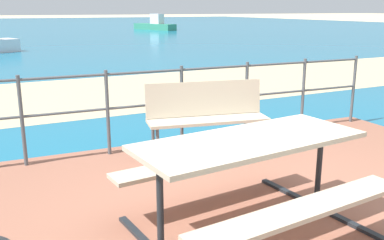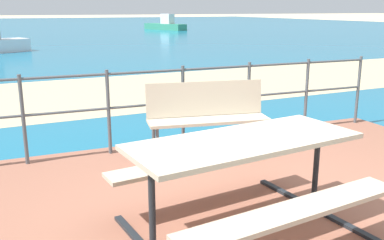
# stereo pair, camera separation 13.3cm
# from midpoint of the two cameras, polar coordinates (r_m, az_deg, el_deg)

# --- Properties ---
(ground_plane) EXTENTS (240.00, 240.00, 0.00)m
(ground_plane) POSITION_cam_midpoint_polar(r_m,az_deg,el_deg) (3.95, 11.41, -13.49)
(ground_plane) COLOR beige
(patio_paving) EXTENTS (6.40, 5.20, 0.06)m
(patio_paving) POSITION_cam_midpoint_polar(r_m,az_deg,el_deg) (3.94, 11.43, -13.10)
(patio_paving) COLOR #935B47
(patio_paving) RESTS_ON ground
(sea_water) EXTENTS (90.00, 90.00, 0.01)m
(sea_water) POSITION_cam_midpoint_polar(r_m,az_deg,el_deg) (42.90, -21.71, 11.05)
(sea_water) COLOR #196B8E
(sea_water) RESTS_ON ground
(beach_strip) EXTENTS (54.15, 7.10, 0.01)m
(beach_strip) POSITION_cam_midpoint_polar(r_m,az_deg,el_deg) (9.89, -11.51, 3.55)
(beach_strip) COLOR tan
(beach_strip) RESTS_ON ground
(picnic_table) EXTENTS (2.02, 1.67, 0.79)m
(picnic_table) POSITION_cam_midpoint_polar(r_m,az_deg,el_deg) (3.46, 6.50, -5.52)
(picnic_table) COLOR #BCAD93
(picnic_table) RESTS_ON patio_paving
(park_bench) EXTENTS (1.53, 0.65, 0.89)m
(park_bench) POSITION_cam_midpoint_polar(r_m,az_deg,el_deg) (5.37, 1.18, 1.16)
(park_bench) COLOR #BCAD93
(park_bench) RESTS_ON patio_paving
(railing_fence) EXTENTS (5.94, 0.04, 1.06)m
(railing_fence) POSITION_cam_midpoint_polar(r_m,az_deg,el_deg) (5.69, -2.04, 3.06)
(railing_fence) COLOR #4C5156
(railing_fence) RESTS_ON patio_paving
(boat_far) EXTENTS (2.61, 4.81, 1.34)m
(boat_far) POSITION_cam_midpoint_polar(r_m,az_deg,el_deg) (38.30, -5.06, 12.29)
(boat_far) COLOR #338466
(boat_far) RESTS_ON sea_water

